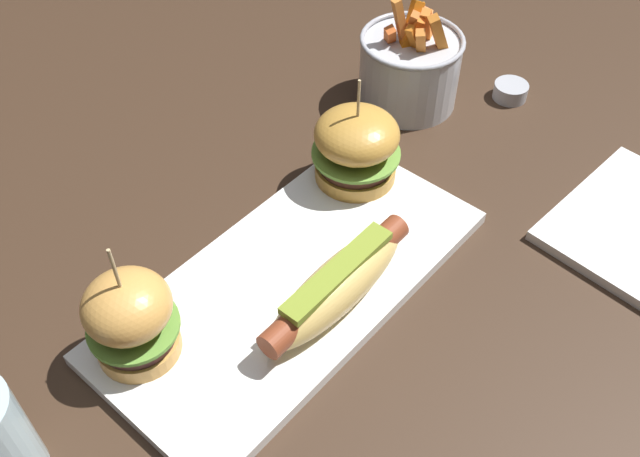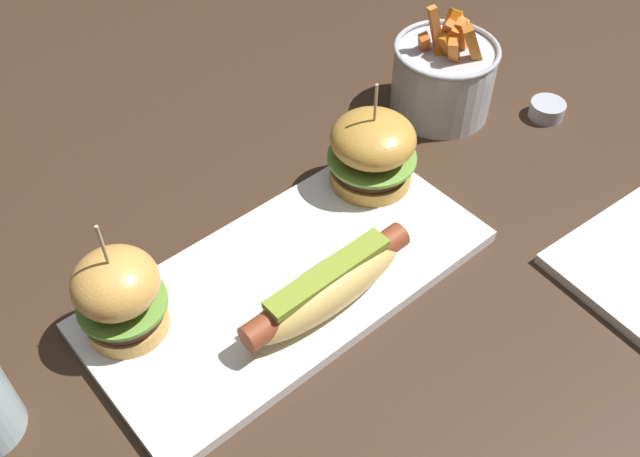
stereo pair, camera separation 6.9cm
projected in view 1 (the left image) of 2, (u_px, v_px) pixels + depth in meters
The scene contains 7 objects.
ground_plane at pixel (294, 287), 0.71m from camera, with size 3.00×3.00×0.00m, color #382619.
platter_main at pixel (293, 283), 0.71m from camera, with size 0.41×0.19×0.01m, color white.
hot_dog at pixel (337, 284), 0.67m from camera, with size 0.19×0.05×0.05m.
slider_left at pixel (131, 318), 0.61m from camera, with size 0.08×0.08×0.14m.
slider_right at pixel (356, 146), 0.77m from camera, with size 0.10×0.10×0.13m.
fries_bucket at pixel (410, 68), 0.89m from camera, with size 0.13×0.13×0.14m.
sauce_ramekin at pixel (514, 92), 0.92m from camera, with size 0.04×0.04×0.02m.
Camera 1 is at (-0.32, -0.31, 0.56)m, focal length 39.83 mm.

